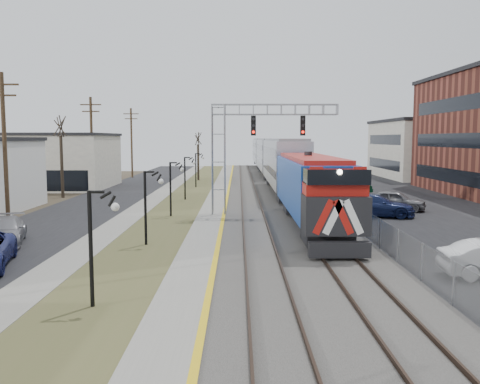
{
  "coord_description": "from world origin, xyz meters",
  "views": [
    {
      "loc": [
        0.93,
        -8.65,
        5.71
      ],
      "look_at": [
        1.03,
        20.68,
        2.6
      ],
      "focal_mm": 38.0,
      "sensor_mm": 36.0,
      "label": 1
    }
  ],
  "objects": [
    {
      "name": "ballast_bed",
      "position": [
        4.0,
        35.0,
        0.1
      ],
      "size": [
        8.0,
        120.0,
        0.2
      ],
      "primitive_type": "cube",
      "color": "#595651",
      "rests_on": "ground"
    },
    {
      "name": "car_lot_d",
      "position": [
        10.85,
        27.89,
        0.82
      ],
      "size": [
        6.01,
        3.51,
        1.64
      ],
      "primitive_type": "imported",
      "rotation": [
        0.0,
        0.0,
        1.34
      ],
      "color": "navy",
      "rests_on": "ground"
    },
    {
      "name": "car_lot_e",
      "position": [
        13.33,
        31.02,
        0.78
      ],
      "size": [
        4.95,
        3.4,
        1.57
      ],
      "primitive_type": "imported",
      "rotation": [
        0.0,
        0.0,
        1.2
      ],
      "color": "slate",
      "rests_on": "ground"
    },
    {
      "name": "train",
      "position": [
        5.5,
        58.3,
        2.92
      ],
      "size": [
        3.0,
        85.85,
        5.33
      ],
      "color": "#133E9D",
      "rests_on": "ground"
    },
    {
      "name": "track_far",
      "position": [
        5.5,
        35.0,
        0.28
      ],
      "size": [
        1.58,
        120.0,
        0.15
      ],
      "color": "#2D2119",
      "rests_on": "ballast_bed"
    },
    {
      "name": "car_street_b",
      "position": [
        -11.67,
        18.24,
        0.71
      ],
      "size": [
        3.4,
        5.3,
        1.43
      ],
      "primitive_type": "imported",
      "rotation": [
        0.0,
        0.0,
        0.31
      ],
      "color": "gray",
      "rests_on": "ground"
    },
    {
      "name": "platform",
      "position": [
        -1.0,
        35.0,
        0.12
      ],
      "size": [
        2.0,
        120.0,
        0.24
      ],
      "primitive_type": "cube",
      "color": "gray",
      "rests_on": "ground"
    },
    {
      "name": "bare_trees",
      "position": [
        -12.66,
        38.91,
        2.7
      ],
      "size": [
        12.3,
        42.3,
        5.95
      ],
      "color": "#382D23",
      "rests_on": "ground"
    },
    {
      "name": "utility_poles",
      "position": [
        -14.5,
        25.0,
        5.0
      ],
      "size": [
        0.28,
        80.28,
        10.0
      ],
      "color": "#4C3823",
      "rests_on": "ground"
    },
    {
      "name": "sidewalk",
      "position": [
        -7.0,
        35.0,
        0.04
      ],
      "size": [
        2.0,
        120.0,
        0.08
      ],
      "primitive_type": "cube",
      "color": "gray",
      "rests_on": "ground"
    },
    {
      "name": "street_west",
      "position": [
        -11.5,
        35.0,
        0.02
      ],
      "size": [
        7.0,
        120.0,
        0.04
      ],
      "primitive_type": "cube",
      "color": "black",
      "rests_on": "ground"
    },
    {
      "name": "fence",
      "position": [
        8.2,
        35.0,
        0.8
      ],
      "size": [
        0.04,
        120.0,
        1.6
      ],
      "primitive_type": "cube",
      "color": "gray",
      "rests_on": "ground"
    },
    {
      "name": "car_lot_f",
      "position": [
        12.2,
        42.5,
        0.76
      ],
      "size": [
        4.9,
        3.09,
        1.52
      ],
      "primitive_type": "imported",
      "rotation": [
        0.0,
        0.0,
        1.92
      ],
      "color": "#0B3921",
      "rests_on": "ground"
    },
    {
      "name": "signal_gantry",
      "position": [
        1.22,
        27.99,
        5.59
      ],
      "size": [
        9.0,
        1.07,
        8.15
      ],
      "color": "gray",
      "rests_on": "ground"
    },
    {
      "name": "platform_edge",
      "position": [
        -0.12,
        35.0,
        0.24
      ],
      "size": [
        0.24,
        120.0,
        0.01
      ],
      "primitive_type": "cube",
      "color": "gold",
      "rests_on": "platform"
    },
    {
      "name": "parking_lot",
      "position": [
        16.0,
        35.0,
        0.02
      ],
      "size": [
        16.0,
        120.0,
        0.04
      ],
      "primitive_type": "cube",
      "color": "black",
      "rests_on": "ground"
    },
    {
      "name": "track_near",
      "position": [
        2.0,
        35.0,
        0.28
      ],
      "size": [
        1.58,
        120.0,
        0.15
      ],
      "color": "#2D2119",
      "rests_on": "ballast_bed"
    },
    {
      "name": "grass_median",
      "position": [
        -4.0,
        35.0,
        0.03
      ],
      "size": [
        4.0,
        120.0,
        0.06
      ],
      "primitive_type": "cube",
      "color": "#4D4F2A",
      "rests_on": "ground"
    },
    {
      "name": "car_lot_g",
      "position": [
        12.75,
        48.16,
        0.66
      ],
      "size": [
        4.67,
        2.25,
        1.31
      ],
      "primitive_type": "imported",
      "rotation": [
        0.0,
        0.0,
        1.66
      ],
      "color": "black",
      "rests_on": "ground"
    },
    {
      "name": "lampposts",
      "position": [
        -4.0,
        18.29,
        2.0
      ],
      "size": [
        0.14,
        62.14,
        4.0
      ],
      "color": "black",
      "rests_on": "ground"
    }
  ]
}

